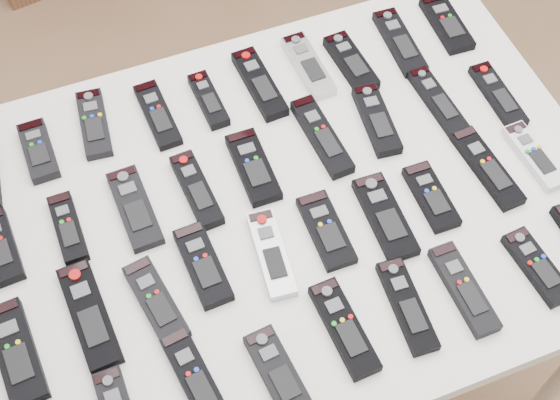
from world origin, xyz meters
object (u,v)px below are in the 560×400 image
object	(u,v)px
remote_14	(253,167)
remote_21	(156,301)
remote_22	(203,265)
remote_8	(400,42)
remote_7	(351,63)
remote_5	(260,84)
remote_12	(135,208)
table	(280,221)
remote_32	(279,374)
remote_26	(431,197)
remote_23	(271,254)
remote_20	(90,315)
remote_4	(209,100)
remote_13	(197,190)
remote_33	(344,328)
remote_34	(407,306)
remote_1	(39,151)
remote_31	(196,379)
remote_28	(534,156)
remote_36	(537,267)
remote_9	(447,24)
remote_11	(68,228)
remote_35	(464,289)
remote_3	(158,115)
remote_18	(498,95)
remote_24	(326,230)
remote_27	(487,168)
remote_25	(385,217)
remote_16	(377,120)
remote_2	(94,124)
remote_15	(322,136)
remote_17	(438,101)

from	to	relation	value
remote_14	remote_21	bearing A→B (deg)	-140.48
remote_22	remote_8	bearing A→B (deg)	30.21
remote_7	remote_21	size ratio (longest dim) A/B	0.95
remote_5	remote_7	xyz separation A→B (m)	(0.20, -0.02, 0.00)
remote_8	remote_12	world-z (taller)	same
remote_14	remote_22	xyz separation A→B (m)	(-0.16, -0.17, 0.00)
table	remote_32	size ratio (longest dim) A/B	7.69
remote_7	remote_26	world-z (taller)	remote_7
remote_23	remote_20	bearing A→B (deg)	-174.41
remote_4	remote_13	distance (m)	0.22
remote_5	remote_33	bearing A→B (deg)	-98.64
table	remote_34	distance (m)	0.31
remote_1	remote_31	xyz separation A→B (m)	(0.14, -0.55, -0.00)
remote_23	remote_28	bearing A→B (deg)	7.53
remote_26	remote_36	bearing A→B (deg)	-61.08
remote_9	remote_11	world-z (taller)	remote_11
remote_7	remote_33	bearing A→B (deg)	-118.92
remote_12	remote_13	bearing A→B (deg)	-3.96
remote_21	remote_35	distance (m)	0.54
remote_3	remote_22	size ratio (longest dim) A/B	1.04
remote_11	remote_35	bearing A→B (deg)	-31.69
remote_11	remote_18	bearing A→B (deg)	-1.03
remote_20	remote_24	distance (m)	0.45
remote_27	remote_35	distance (m)	0.27
remote_5	remote_28	xyz separation A→B (m)	(0.44, -0.37, -0.00)
remote_21	remote_23	distance (m)	0.22
remote_18	remote_25	xyz separation A→B (m)	(-0.34, -0.18, 0.00)
remote_1	remote_14	bearing A→B (deg)	-27.43
remote_21	remote_12	bearing A→B (deg)	75.67
remote_1	remote_21	world-z (taller)	remote_1
remote_23	remote_5	bearing A→B (deg)	78.45
remote_31	remote_16	bearing A→B (deg)	29.47
remote_9	remote_27	world-z (taller)	same
remote_1	remote_12	size ratio (longest dim) A/B	0.79
remote_33	remote_2	bearing A→B (deg)	113.57
remote_2	remote_31	size ratio (longest dim) A/B	0.92
table	remote_11	xyz separation A→B (m)	(-0.38, 0.09, 0.07)
remote_4	remote_12	world-z (taller)	remote_4
remote_9	remote_11	size ratio (longest dim) A/B	1.12
remote_9	remote_15	bearing A→B (deg)	-151.01
remote_12	remote_24	world-z (taller)	remote_12
remote_27	remote_34	world-z (taller)	same
table	remote_28	size ratio (longest dim) A/B	7.77
remote_31	remote_9	bearing A→B (deg)	29.20
remote_12	remote_21	xyz separation A→B (m)	(-0.02, -0.20, 0.00)
remote_22	remote_12	bearing A→B (deg)	114.24
remote_17	remote_18	distance (m)	0.13
remote_9	remote_20	distance (m)	0.99
remote_4	remote_13	size ratio (longest dim) A/B	0.83
remote_16	remote_35	distance (m)	0.40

